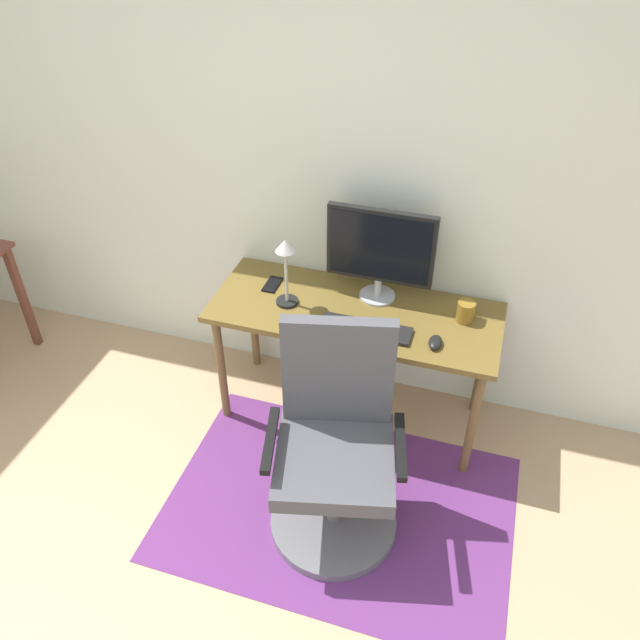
{
  "coord_description": "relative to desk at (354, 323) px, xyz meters",
  "views": [
    {
      "loc": [
        1.11,
        -0.57,
        2.56
      ],
      "look_at": [
        0.43,
        1.6,
        0.8
      ],
      "focal_mm": 35.73,
      "sensor_mm": 36.0,
      "label": 1
    }
  ],
  "objects": [
    {
      "name": "wall_back",
      "position": [
        -0.53,
        0.35,
        0.67
      ],
      "size": [
        6.0,
        0.1,
        2.6
      ],
      "primitive_type": "cube",
      "color": "silver",
      "rests_on": "ground"
    },
    {
      "name": "area_rug",
      "position": [
        0.11,
        -0.62,
        -0.62
      ],
      "size": [
        1.61,
        1.1,
        0.01
      ],
      "primitive_type": "cube",
      "color": "#632E6D",
      "rests_on": "ground"
    },
    {
      "name": "desk",
      "position": [
        0.0,
        0.0,
        0.0
      ],
      "size": [
        1.41,
        0.56,
        0.7
      ],
      "color": "brown",
      "rests_on": "ground"
    },
    {
      "name": "monitor",
      "position": [
        0.08,
        0.14,
        0.36
      ],
      "size": [
        0.52,
        0.18,
        0.48
      ],
      "color": "#B2B2B7",
      "rests_on": "desk"
    },
    {
      "name": "keyboard",
      "position": [
        0.09,
        -0.14,
        0.09
      ],
      "size": [
        0.43,
        0.13,
        0.02
      ],
      "primitive_type": "cube",
      "color": "black",
      "rests_on": "desk"
    },
    {
      "name": "computer_mouse",
      "position": [
        0.42,
        -0.15,
        0.09
      ],
      "size": [
        0.06,
        0.1,
        0.03
      ],
      "primitive_type": "ellipsoid",
      "color": "black",
      "rests_on": "desk"
    },
    {
      "name": "coffee_cup",
      "position": [
        0.52,
        0.08,
        0.13
      ],
      "size": [
        0.08,
        0.08,
        0.1
      ],
      "primitive_type": "cylinder",
      "color": "olive",
      "rests_on": "desk"
    },
    {
      "name": "cell_phone",
      "position": [
        -0.46,
        0.08,
        0.08
      ],
      "size": [
        0.07,
        0.14,
        0.01
      ],
      "primitive_type": "cube",
      "rotation": [
        0.0,
        0.0,
        -0.01
      ],
      "color": "black",
      "rests_on": "desk"
    },
    {
      "name": "desk_lamp",
      "position": [
        -0.33,
        -0.04,
        0.32
      ],
      "size": [
        0.11,
        0.11,
        0.36
      ],
      "color": "black",
      "rests_on": "desk"
    },
    {
      "name": "office_chair",
      "position": [
        0.1,
        -0.66,
        -0.22
      ],
      "size": [
        0.64,
        0.6,
        1.03
      ],
      "rotation": [
        0.0,
        0.0,
        0.24
      ],
      "color": "slate",
      "rests_on": "ground"
    }
  ]
}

